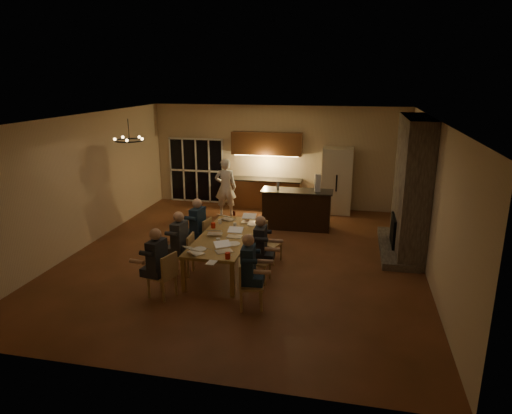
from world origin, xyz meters
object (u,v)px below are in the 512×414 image
object	(u,v)px
refrigerator	(337,181)
person_left_near	(157,264)
chair_left_far	(200,237)
mug_mid	(235,225)
laptop_c	(215,229)
mug_front	(218,240)
mug_back	(220,221)
can_cola	(234,213)
laptop_b	(224,246)
can_silver	(219,243)
dining_table	(226,251)
bar_island	(297,209)
laptop_e	(228,215)
standing_person	(226,187)
person_right_near	(248,270)
bar_bottle	(278,185)
plate_left	(200,249)
plate_far	(252,225)
chair_right_far	(270,243)
redcup_mid	(213,225)
laptop_d	(234,232)
redcup_near	(228,256)
redcup_far	(248,215)
chair_left_near	(162,275)
chandelier	(129,140)
laptop_a	(196,248)
person_right_mid	(260,248)
bar_blender	(318,183)
chair_right_near	(251,285)
chair_left_mid	(182,254)
chair_right_mid	(259,261)
person_left_mid	(180,243)
laptop_f	(248,218)
person_left_far	(198,227)

from	to	relation	value
refrigerator	person_left_near	bearing A→B (deg)	-115.14
chair_left_far	mug_mid	distance (m)	0.93
laptop_c	mug_front	world-z (taller)	laptop_c
mug_back	can_cola	world-z (taller)	can_cola
laptop_b	can_silver	size ratio (longest dim) A/B	2.67
dining_table	bar_island	size ratio (longest dim) A/B	1.42
laptop_b	laptop_e	size ratio (longest dim) A/B	1.00
standing_person	person_right_near	bearing A→B (deg)	100.02
chair_left_far	bar_bottle	distance (m)	2.86
plate_left	plate_far	world-z (taller)	same
chair_right_far	mug_back	xyz separation A→B (m)	(-1.24, 0.22, 0.36)
chair_right_far	redcup_mid	size ratio (longest dim) A/B	7.42
chair_right_far	laptop_d	xyz separation A→B (m)	(-0.67, -0.59, 0.42)
laptop_e	redcup_near	distance (m)	2.44
standing_person	can_cola	bearing A→B (deg)	100.72
laptop_b	redcup_far	bearing A→B (deg)	58.13
chair_left_far	plate_left	xyz separation A→B (m)	(0.53, -1.53, 0.31)
chair_left_near	redcup_far	size ratio (longest dim) A/B	7.42
chair_left_far	chandelier	world-z (taller)	chandelier
chair_left_near	plate_far	bearing A→B (deg)	170.01
person_right_near	mug_front	distance (m)	1.42
laptop_a	laptop_e	distance (m)	2.21
person_right_mid	redcup_near	distance (m)	0.94
bar_blender	plate_far	bearing A→B (deg)	-133.81
bar_island	chair_right_far	bearing A→B (deg)	-97.36
mug_front	redcup_near	bearing A→B (deg)	-61.60
chair_right_near	person_right_mid	size ratio (longest dim) A/B	0.64
chair_left_near	redcup_near	distance (m)	1.30
can_silver	bar_blender	xyz separation A→B (m)	(1.66, 3.68, 0.50)
chair_right_near	chandelier	bearing A→B (deg)	47.69
person_left_near	redcup_mid	xyz separation A→B (m)	(0.45, 2.04, 0.12)
dining_table	plate_left	bearing A→B (deg)	-106.75
laptop_c	plate_far	bearing A→B (deg)	-137.64
chair_left_mid	chair_right_mid	bearing A→B (deg)	87.47
laptop_d	bar_blender	bearing A→B (deg)	62.91
refrigerator	redcup_near	xyz separation A→B (m)	(-1.75, -6.05, -0.19)
dining_table	person_left_mid	world-z (taller)	person_left_mid
bar_island	laptop_f	distance (m)	2.23
chair_left_far	person_left_far	size ratio (longest dim) A/B	0.64
person_left_near	person_right_near	size ratio (longest dim) A/B	1.00
dining_table	person_right_mid	size ratio (longest dim) A/B	1.99
chair_right_mid	person_left_far	world-z (taller)	person_left_far
laptop_c	standing_person	bearing A→B (deg)	-86.63
chair_left_mid	laptop_d	bearing A→B (deg)	112.09
laptop_b	laptop_f	world-z (taller)	same
chair_left_near	chair_right_far	world-z (taller)	same
laptop_b	mug_back	bearing A→B (deg)	76.00
laptop_c	plate_far	xyz separation A→B (m)	(0.65, 0.81, -0.10)
person_left_far	plate_far	bearing A→B (deg)	110.79
laptop_f	redcup_far	distance (m)	0.36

